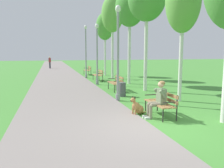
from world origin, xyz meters
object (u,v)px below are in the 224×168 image
object	(u,v)px
lamp_post_near	(118,52)
lamp_post_far	(86,51)
person_seated_on_near_bench	(158,98)
birch_tree_fifth	(112,15)
park_bench_furthest	(88,70)
park_bench_near	(162,101)
litter_bin	(122,89)
park_bench_mid	(116,82)
birch_tree_fourth	(130,8)
dog_shepherd	(137,107)
lamp_post_mid	(97,54)
park_bench_far	(98,74)
birch_tree_second	(183,1)
birch_tree_sixth	(105,27)
pedestrian_distant	(50,62)

from	to	relation	value
lamp_post_near	lamp_post_far	size ratio (longest dim) A/B	0.95
person_seated_on_near_bench	birch_tree_fifth	distance (m)	12.86
park_bench_furthest	park_bench_near	bearing A→B (deg)	-89.67
birch_tree_fifth	litter_bin	size ratio (longest dim) A/B	9.72
litter_bin	park_bench_mid	bearing A→B (deg)	83.68
litter_bin	lamp_post_near	bearing A→B (deg)	-118.19
birch_tree_fifth	birch_tree_fourth	bearing A→B (deg)	-85.72
birch_tree_fifth	person_seated_on_near_bench	bearing A→B (deg)	-97.71
dog_shepherd	lamp_post_mid	bearing A→B (deg)	88.96
park_bench_far	park_bench_furthest	xyz separation A→B (m)	(-0.02, 5.03, 0.00)
park_bench_mid	park_bench_furthest	size ratio (longest dim) A/B	1.00
park_bench_mid	birch_tree_second	distance (m)	5.60
lamp_post_near	park_bench_mid	bearing A→B (deg)	75.38
birch_tree_fourth	birch_tree_fifth	distance (m)	3.54
lamp_post_near	birch_tree_fifth	distance (m)	9.66
birch_tree_fourth	lamp_post_near	bearing A→B (deg)	-114.10
birch_tree_second	birch_tree_fourth	xyz separation A→B (m)	(-0.28, 6.15, 0.77)
birch_tree_second	birch_tree_fourth	world-z (taller)	birch_tree_fourth
person_seated_on_near_bench	lamp_post_far	distance (m)	12.90
lamp_post_near	lamp_post_mid	bearing A→B (deg)	88.46
birch_tree_fourth	litter_bin	world-z (taller)	birch_tree_fourth
park_bench_far	birch_tree_sixth	world-z (taller)	birch_tree_sixth
birch_tree_second	lamp_post_mid	bearing A→B (deg)	112.19
park_bench_mid	lamp_post_far	bearing A→B (deg)	95.48
lamp_post_near	birch_tree_sixth	distance (m)	12.08
park_bench_near	lamp_post_far	xyz separation A→B (m)	(-0.70, 12.64, 1.79)
park_bench_furthest	dog_shepherd	distance (m)	15.12
person_seated_on_near_bench	birch_tree_second	xyz separation A→B (m)	(2.16, 2.23, 3.71)
person_seated_on_near_bench	birch_tree_sixth	bearing A→B (deg)	83.68
dog_shepherd	birch_tree_fourth	bearing A→B (deg)	72.96
park_bench_near	birch_tree_second	world-z (taller)	birch_tree_second
person_seated_on_near_bench	litter_bin	distance (m)	3.99
park_bench_mid	lamp_post_far	size ratio (longest dim) A/B	0.34
park_bench_mid	park_bench_furthest	distance (m)	9.89
lamp_post_far	park_bench_far	bearing A→B (deg)	-73.88
dog_shepherd	birch_tree_sixth	size ratio (longest dim) A/B	0.13
lamp_post_mid	litter_bin	size ratio (longest dim) A/B	5.82
lamp_post_near	litter_bin	bearing A→B (deg)	61.81
park_bench_furthest	birch_tree_second	xyz separation A→B (m)	(2.04, -13.41, 3.87)
park_bench_near	person_seated_on_near_bench	bearing A→B (deg)	-144.18
person_seated_on_near_bench	birch_tree_sixth	size ratio (longest dim) A/B	0.21
birch_tree_sixth	lamp_post_far	bearing A→B (deg)	-138.67
lamp_post_far	birch_tree_fourth	size ratio (longest dim) A/B	0.69
person_seated_on_near_bench	park_bench_near	bearing A→B (deg)	35.82
park_bench_mid	birch_tree_fifth	world-z (taller)	birch_tree_fifth
park_bench_mid	birch_tree_sixth	distance (m)	9.87
lamp_post_far	pedestrian_distant	bearing A→B (deg)	103.11
lamp_post_far	litter_bin	distance (m)	9.04
birch_tree_fifth	litter_bin	distance (m)	9.47
park_bench_mid	litter_bin	size ratio (longest dim) A/B	2.14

